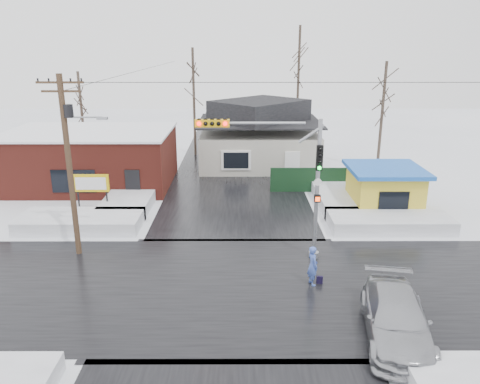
{
  "coord_description": "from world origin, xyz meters",
  "views": [
    {
      "loc": [
        0.23,
        -18.49,
        10.28
      ],
      "look_at": [
        0.29,
        4.47,
        3.0
      ],
      "focal_mm": 35.0,
      "sensor_mm": 36.0,
      "label": 1
    }
  ],
  "objects_px": {
    "traffic_signal": "(285,171)",
    "kiosk": "(384,189)",
    "marquee_sign": "(91,184)",
    "utility_pole": "(70,156)",
    "car": "(396,319)",
    "pedestrian": "(313,266)"
  },
  "relations": [
    {
      "from": "marquee_sign",
      "to": "car",
      "type": "height_order",
      "value": "marquee_sign"
    },
    {
      "from": "utility_pole",
      "to": "kiosk",
      "type": "relative_size",
      "value": 1.96
    },
    {
      "from": "marquee_sign",
      "to": "kiosk",
      "type": "xyz_separation_m",
      "value": [
        18.5,
        0.5,
        -0.46
      ]
    },
    {
      "from": "utility_pole",
      "to": "pedestrian",
      "type": "height_order",
      "value": "utility_pole"
    },
    {
      "from": "traffic_signal",
      "to": "kiosk",
      "type": "relative_size",
      "value": 1.52
    },
    {
      "from": "traffic_signal",
      "to": "kiosk",
      "type": "height_order",
      "value": "traffic_signal"
    },
    {
      "from": "traffic_signal",
      "to": "kiosk",
      "type": "distance_m",
      "value": 10.43
    },
    {
      "from": "marquee_sign",
      "to": "kiosk",
      "type": "relative_size",
      "value": 0.55
    },
    {
      "from": "traffic_signal",
      "to": "utility_pole",
      "type": "xyz_separation_m",
      "value": [
        -10.36,
        0.53,
        0.57
      ]
    },
    {
      "from": "traffic_signal",
      "to": "car",
      "type": "distance_m",
      "value": 8.46
    },
    {
      "from": "marquee_sign",
      "to": "kiosk",
      "type": "bearing_deg",
      "value": 1.55
    },
    {
      "from": "utility_pole",
      "to": "kiosk",
      "type": "xyz_separation_m",
      "value": [
        17.43,
        6.49,
        -3.65
      ]
    },
    {
      "from": "marquee_sign",
      "to": "pedestrian",
      "type": "height_order",
      "value": "marquee_sign"
    },
    {
      "from": "marquee_sign",
      "to": "car",
      "type": "xyz_separation_m",
      "value": [
        14.93,
        -13.25,
        -1.13
      ]
    },
    {
      "from": "utility_pole",
      "to": "pedestrian",
      "type": "bearing_deg",
      "value": -16.04
    },
    {
      "from": "utility_pole",
      "to": "car",
      "type": "bearing_deg",
      "value": -27.65
    },
    {
      "from": "utility_pole",
      "to": "marquee_sign",
      "type": "distance_m",
      "value": 6.87
    },
    {
      "from": "kiosk",
      "to": "utility_pole",
      "type": "bearing_deg",
      "value": -159.56
    },
    {
      "from": "pedestrian",
      "to": "marquee_sign",
      "type": "bearing_deg",
      "value": 35.85
    },
    {
      "from": "traffic_signal",
      "to": "pedestrian",
      "type": "distance_m",
      "value": 4.67
    },
    {
      "from": "marquee_sign",
      "to": "utility_pole",
      "type": "bearing_deg",
      "value": -79.87
    },
    {
      "from": "traffic_signal",
      "to": "utility_pole",
      "type": "relative_size",
      "value": 0.78
    }
  ]
}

